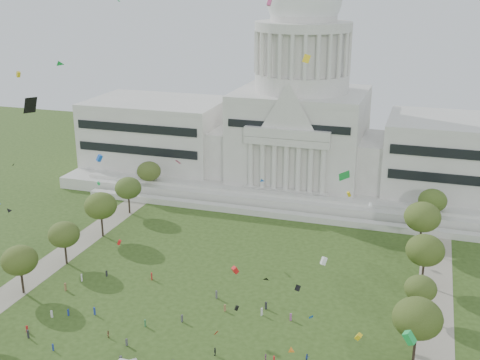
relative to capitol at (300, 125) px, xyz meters
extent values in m
cube|color=beige|center=(0.00, 1.41, -20.30)|extent=(160.00, 60.00, 4.00)
cube|color=beige|center=(0.00, -31.59, -21.30)|extent=(130.00, 3.00, 2.00)
cube|color=beige|center=(0.00, -23.59, -19.80)|extent=(140.00, 3.00, 5.00)
cube|color=beige|center=(-55.00, 0.41, -7.30)|extent=(50.00, 34.00, 22.00)
cube|color=beige|center=(55.00, 0.41, -7.30)|extent=(50.00, 34.00, 22.00)
cube|color=beige|center=(-27.00, -1.59, -10.30)|extent=(12.00, 26.00, 16.00)
cube|color=beige|center=(27.00, -1.59, -10.30)|extent=(12.00, 26.00, 16.00)
cube|color=beige|center=(0.00, 0.41, -4.30)|extent=(44.00, 38.00, 28.00)
cube|color=beige|center=(0.00, -19.59, -1.10)|extent=(28.00, 3.00, 2.40)
cube|color=black|center=(-55.00, -16.79, -5.30)|extent=(46.00, 0.40, 11.00)
cube|color=black|center=(55.00, -16.79, -5.30)|extent=(46.00, 0.40, 11.00)
cylinder|color=beige|center=(0.00, 0.41, 15.10)|extent=(32.00, 32.00, 6.00)
cylinder|color=beige|center=(0.00, 0.41, 25.10)|extent=(28.00, 28.00, 14.00)
cylinder|color=beige|center=(0.00, 0.41, 33.60)|extent=(32.40, 32.40, 3.00)
cylinder|color=beige|center=(0.00, 0.41, 39.10)|extent=(22.00, 22.00, 8.00)
cube|color=gray|center=(-48.00, -83.59, -22.28)|extent=(8.00, 160.00, 0.04)
cube|color=gray|center=(48.00, -83.59, -22.28)|extent=(8.00, 160.00, 0.04)
cylinder|color=black|center=(-45.04, -96.29, -19.56)|extent=(0.56, 0.56, 5.47)
ellipsoid|color=#3B4B17|center=(-45.04, -96.29, -13.77)|extent=(8.42, 8.42, 6.89)
cylinder|color=black|center=(44.17, -96.15, -19.19)|extent=(0.56, 0.56, 6.20)
ellipsoid|color=#344716|center=(44.17, -96.15, -12.62)|extent=(9.55, 9.55, 7.82)
cylinder|color=black|center=(-44.09, -79.67, -19.66)|extent=(0.56, 0.56, 5.27)
ellipsoid|color=#3A4C1A|center=(-44.09, -79.67, -14.07)|extent=(8.12, 8.12, 6.65)
cylinder|color=black|center=(44.40, -79.10, -20.02)|extent=(0.56, 0.56, 4.56)
ellipsoid|color=#374A1A|center=(44.40, -79.10, -15.19)|extent=(7.01, 7.01, 5.74)
cylinder|color=black|center=(-44.08, -61.17, -19.28)|extent=(0.56, 0.56, 6.03)
ellipsoid|color=#3B5119|center=(-44.08, -61.17, -12.89)|extent=(9.29, 9.29, 7.60)
cylinder|color=black|center=(44.76, -63.55, -19.31)|extent=(0.56, 0.56, 5.97)
ellipsoid|color=#344715|center=(44.76, -63.55, -12.99)|extent=(9.19, 9.19, 7.52)
cylinder|color=black|center=(-45.22, -42.58, -19.59)|extent=(0.56, 0.56, 5.41)
ellipsoid|color=#364D1B|center=(-45.22, -42.58, -13.86)|extent=(8.33, 8.33, 6.81)
cylinder|color=black|center=(43.49, -43.40, -19.11)|extent=(0.56, 0.56, 6.37)
ellipsoid|color=#3F521B|center=(43.49, -43.40, -12.35)|extent=(9.82, 9.82, 8.03)
cylinder|color=black|center=(-46.87, -24.45, -19.64)|extent=(0.56, 0.56, 5.32)
ellipsoid|color=#3B4A1C|center=(-46.87, -24.45, -14.00)|extent=(8.19, 8.19, 6.70)
cylinder|color=black|center=(45.96, -25.46, -19.56)|extent=(0.56, 0.56, 5.47)
ellipsoid|color=#375117|center=(45.96, -25.46, -13.77)|extent=(8.42, 8.42, 6.89)
imported|color=navy|center=(24.50, -102.24, -21.50)|extent=(0.87, 0.90, 1.60)
imported|color=#26262B|center=(6.78, -105.91, -21.41)|extent=(0.71, 1.11, 1.77)
imported|color=olive|center=(-16.45, -106.72, -21.52)|extent=(0.89, 0.79, 1.55)
imported|color=#994C8C|center=(16.74, -104.40, -21.59)|extent=(0.47, 0.83, 1.41)
cube|color=#B21E1E|center=(-33.73, -110.27, -21.53)|extent=(0.43, 0.48, 1.53)
cube|color=#994C8C|center=(18.08, -88.84, -21.46)|extent=(0.48, 0.34, 1.66)
cube|color=navy|center=(-29.16, -101.88, -21.51)|extent=(0.33, 0.46, 1.56)
cube|color=#26262B|center=(-30.48, -82.86, -21.52)|extent=(0.38, 0.47, 1.55)
cube|color=#26262B|center=(-32.17, -112.02, -21.36)|extent=(0.58, 0.53, 1.86)
cube|color=#B21E1E|center=(-18.94, -81.04, -21.36)|extent=(0.49, 0.58, 1.87)
cube|color=silver|center=(-35.05, -86.94, -21.38)|extent=(0.48, 0.57, 1.83)
cube|color=#26262B|center=(11.71, -85.95, -21.39)|extent=(0.49, 0.32, 1.80)
cube|color=silver|center=(11.52, -88.75, -21.40)|extent=(0.43, 0.54, 1.78)
cube|color=#B21E1E|center=(18.53, -104.90, -21.51)|extent=(0.42, 0.49, 1.58)
cube|color=#4C4C51|center=(-4.22, -96.61, -21.44)|extent=(0.35, 0.49, 1.71)
cube|color=navy|center=(-24.67, -114.27, -21.56)|extent=(0.46, 0.41, 1.48)
cube|color=#4C4C51|center=(-9.48, -114.25, -21.35)|extent=(0.51, 0.33, 1.88)
cube|color=#4C4C51|center=(-11.41, -108.29, -21.50)|extent=(0.36, 0.47, 1.59)
cube|color=olive|center=(3.17, -89.59, -21.49)|extent=(0.49, 0.49, 1.62)
cube|color=#4C4C51|center=(-0.58, -84.76, -21.32)|extent=(0.57, 0.60, 1.94)
cube|color=#33723F|center=(-11.02, -100.70, -21.47)|extent=(0.37, 0.49, 1.64)
cube|color=silver|center=(-32.19, -103.68, -21.44)|extent=(0.50, 0.36, 1.71)
cube|color=navy|center=(-23.84, -99.78, -21.40)|extent=(0.56, 0.52, 1.79)
cube|color=olive|center=(-36.12, -92.33, -21.32)|extent=(0.43, 0.58, 1.95)
camera|label=1|loc=(42.50, -201.17, 48.31)|focal=45.00mm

